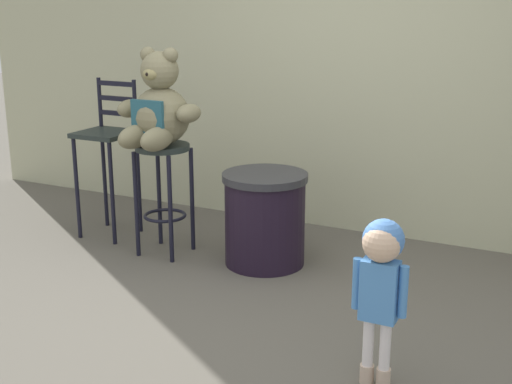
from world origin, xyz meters
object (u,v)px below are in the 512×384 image
object	(u,v)px
bar_stool_with_teddy	(164,177)
child_walking	(381,267)
trash_bin	(265,219)
bar_chair_empty	(108,145)
teddy_bear	(158,110)

from	to	relation	value
bar_stool_with_teddy	child_walking	distance (m)	2.18
trash_bin	bar_chair_empty	xyz separation A→B (m)	(-1.36, 0.04, 0.39)
trash_bin	bar_stool_with_teddy	bearing A→B (deg)	-170.12
bar_stool_with_teddy	teddy_bear	distance (m)	0.49
bar_stool_with_teddy	trash_bin	distance (m)	0.79
teddy_bear	child_walking	size ratio (longest dim) A/B	0.81
teddy_bear	trash_bin	xyz separation A→B (m)	(0.74, 0.16, -0.73)
trash_bin	bar_chair_empty	size ratio (longest dim) A/B	0.54
child_walking	trash_bin	xyz separation A→B (m)	(-1.16, 1.19, -0.28)
bar_stool_with_teddy	trash_bin	xyz separation A→B (m)	(0.74, 0.13, -0.25)
child_walking	trash_bin	size ratio (longest dim) A/B	1.28
bar_stool_with_teddy	bar_chair_empty	bearing A→B (deg)	164.53
bar_stool_with_teddy	child_walking	size ratio (longest dim) A/B	0.97
bar_stool_with_teddy	bar_chair_empty	size ratio (longest dim) A/B	0.67
bar_stool_with_teddy	teddy_bear	world-z (taller)	teddy_bear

